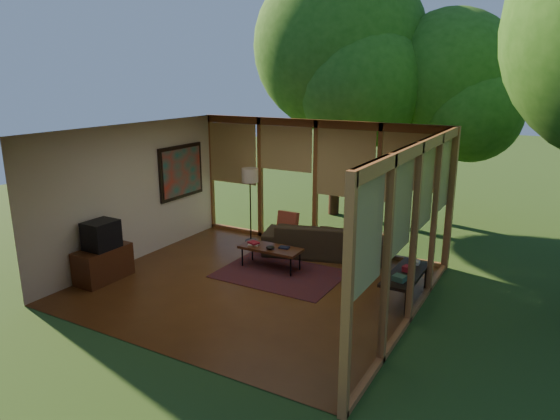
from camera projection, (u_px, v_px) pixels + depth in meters
The scene contains 25 objects.
floor at pixel (253, 285), 8.78m from camera, with size 5.50×5.50×0.00m, color brown.
ceiling at pixel (250, 131), 8.08m from camera, with size 5.50×5.50×0.00m, color silver.
wall_left at pixel (133, 193), 9.74m from camera, with size 0.04×5.00×2.70m, color silver.
wall_front at pixel (145, 256), 6.33m from camera, with size 5.50×0.04×2.70m, color silver.
window_wall_back at pixel (316, 184), 10.53m from camera, with size 5.50×0.12×2.70m, color #96592E.
window_wall_right at pixel (414, 236), 7.12m from camera, with size 0.12×5.00×2.70m, color #96592E.
tree_nw at pixel (339, 46), 12.30m from camera, with size 4.24×4.24×6.40m.
tree_ne at pixel (450, 79), 11.65m from camera, with size 3.15×3.15×5.10m.
rug at pixel (280, 274), 9.26m from camera, with size 2.23×1.58×0.01m, color maroon.
sofa at pixel (321, 239), 10.19m from camera, with size 2.31×0.90×0.67m, color #3A2E1D.
pillow_left at pixel (288, 222), 10.44m from camera, with size 0.44×0.15×0.44m, color maroon.
pillow_right at pixel (355, 233), 9.72m from camera, with size 0.44×0.15×0.44m, color maroon.
ct_book_lower at pixel (254, 244), 9.56m from camera, with size 0.20×0.15×0.03m, color beige.
ct_book_upper at pixel (254, 243), 9.55m from camera, with size 0.20×0.15×0.03m, color maroon.
ct_book_side at pixel (284, 247), 9.39m from camera, with size 0.19×0.14×0.03m, color black.
ct_bowl at pixel (270, 247), 9.32m from camera, with size 0.16×0.16×0.07m, color black.
media_cabinet at pixel (103, 264), 8.95m from camera, with size 0.50×1.00×0.60m, color #562C17.
television at pixel (101, 235), 8.80m from camera, with size 0.45×0.55×0.50m, color black.
console_book_a at pixel (395, 277), 7.84m from camera, with size 0.24×0.17×0.09m, color #345C49.
console_book_b at pixel (403, 268), 8.22m from camera, with size 0.20×0.14×0.09m, color maroon.
console_book_c at pixel (409, 261), 8.56m from camera, with size 0.21×0.15×0.06m, color beige.
floor_lamp at pixel (250, 179), 10.74m from camera, with size 0.36×0.36×1.65m.
coffee_table at pixel (271, 249), 9.45m from camera, with size 1.20×0.50×0.43m.
side_console at pixel (402, 274), 8.20m from camera, with size 0.60×1.40×0.46m.
wall_painting at pixel (181, 172), 10.85m from camera, with size 0.06×1.35×1.15m.
Camera 1 is at (4.43, -6.84, 3.55)m, focal length 32.00 mm.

